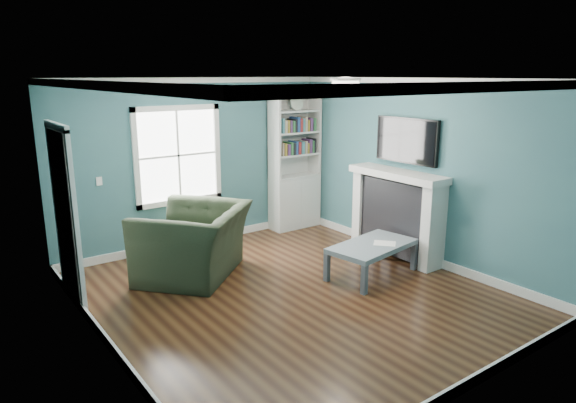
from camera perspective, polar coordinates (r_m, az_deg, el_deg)
floor at (r=6.45m, az=0.41°, el=-10.28°), size 5.00×5.00×0.00m
room_walls at (r=5.98m, az=0.44°, el=3.68°), size 5.00×5.00×5.00m
trim at (r=6.05m, az=0.43°, el=0.46°), size 4.50×5.00×2.60m
window at (r=7.98m, az=-12.10°, el=5.02°), size 1.40×0.06×1.50m
bookshelf at (r=8.95m, az=0.73°, el=2.87°), size 0.90×0.35×2.31m
fireplace at (r=7.71m, az=12.01°, el=-1.47°), size 0.44×1.58×1.30m
tv at (r=7.59m, az=13.04°, el=6.63°), size 0.06×1.10×0.65m
door at (r=6.45m, az=-23.55°, el=-1.37°), size 0.12×0.98×2.17m
ceiling_fixture at (r=6.53m, az=6.42°, el=13.01°), size 0.38×0.38×0.15m
light_switch at (r=7.62m, az=-20.24°, el=2.14°), size 0.08×0.01×0.12m
recliner at (r=6.95m, az=-10.48°, el=-3.19°), size 1.69×1.65×1.25m
coffee_table at (r=6.99m, az=9.35°, el=-5.10°), size 1.32×0.86×0.45m
paper_sheet at (r=7.01m, az=10.69°, el=-4.59°), size 0.36×0.37×0.00m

